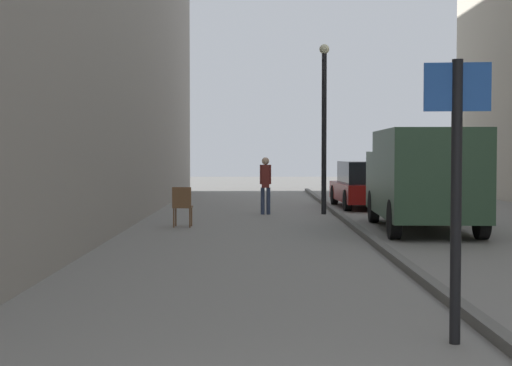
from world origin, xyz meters
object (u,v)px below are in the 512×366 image
object	(u,v)px
pedestrian_main_foreground	(263,181)
street_sign_post	(453,176)
delivery_van	(420,176)
lamp_post	(321,117)
parked_car	(364,185)
cafe_chair_near_window	(179,204)

from	to	relation	value
pedestrian_main_foreground	street_sign_post	size ratio (longest dim) A/B	0.62
pedestrian_main_foreground	delivery_van	bearing A→B (deg)	-49.47
pedestrian_main_foreground	street_sign_post	bearing A→B (deg)	-81.49
lamp_post	pedestrian_main_foreground	bearing A→B (deg)	-177.90
parked_car	street_sign_post	size ratio (longest dim) A/B	1.64
lamp_post	parked_car	bearing A→B (deg)	59.25
pedestrian_main_foreground	cafe_chair_near_window	distance (m)	4.24
street_sign_post	lamp_post	distance (m)	14.89
delivery_van	lamp_post	xyz separation A→B (m)	(-1.81, 4.48, 1.51)
pedestrian_main_foreground	lamp_post	distance (m)	2.43
street_sign_post	cafe_chair_near_window	distance (m)	11.65
pedestrian_main_foreground	delivery_van	xyz separation A→B (m)	(3.46, -4.42, 0.28)
parked_car	cafe_chair_near_window	distance (m)	8.27
delivery_van	parked_car	distance (m)	7.14
pedestrian_main_foreground	street_sign_post	xyz separation A→B (m)	(1.56, -14.78, 0.62)
parked_car	street_sign_post	world-z (taller)	street_sign_post
street_sign_post	lamp_post	xyz separation A→B (m)	(0.08, 14.84, 1.18)
pedestrian_main_foreground	parked_car	distance (m)	4.21
delivery_van	lamp_post	size ratio (longest dim) A/B	1.13
pedestrian_main_foreground	parked_car	bearing A→B (deg)	42.57
delivery_van	cafe_chair_near_window	distance (m)	5.52
parked_car	lamp_post	size ratio (longest dim) A/B	0.90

